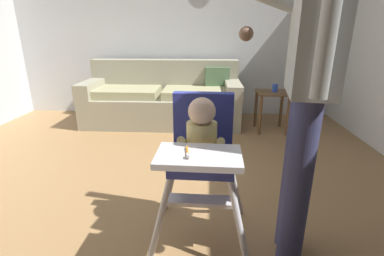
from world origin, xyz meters
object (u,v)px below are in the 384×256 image
Objects in this scene: side_table at (272,103)px; sippy_cup at (275,88)px; high_chair at (202,145)px; adult_standing at (307,89)px; couch at (163,99)px.

side_table is 0.19m from sippy_cup.
adult_standing reaches higher than high_chair.
high_chair is at bearing -112.37° from side_table.
adult_standing is (0.52, -0.09, 0.35)m from high_chair.
side_table is at bearing 78.01° from couch.
adult_standing is 17.22× the size of sippy_cup.
couch is at bearing -56.18° from adult_standing.
high_chair is 9.23× the size of sippy_cup.
adult_standing is 2.26m from sippy_cup.
couch is 2.50m from high_chair.
couch is 21.53× the size of sippy_cup.
high_chair is 0.54× the size of adult_standing.
sippy_cup is at bearing -89.66° from adult_standing.
side_table is (1.46, -0.31, 0.05)m from couch.
side_table is (0.35, 2.19, -0.60)m from adult_standing.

